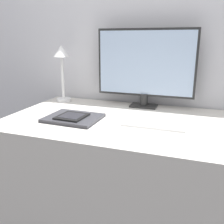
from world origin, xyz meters
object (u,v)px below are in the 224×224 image
Objects in this scene: ereader at (72,116)px; desk_lamp at (62,62)px; keyboard at (154,125)px; laptop at (73,118)px; monitor at (145,66)px.

desk_lamp is (-0.27, 0.38, 0.25)m from ereader.
keyboard is 1.07× the size of laptop.
monitor reaches higher than keyboard.
desk_lamp is at bearing -176.58° from monitor.
keyboard is (0.13, -0.37, -0.26)m from monitor.
ereader is 0.53m from desk_lamp.
desk_lamp is at bearing 126.26° from laptop.
keyboard is 0.82× the size of desk_lamp.
ereader reaches higher than laptop.
monitor is at bearing 53.57° from ereader.
laptop is 0.53m from desk_lamp.
monitor is 3.89× the size of ereader.
laptop is at bearing 91.25° from ereader.
monitor reaches higher than laptop.
ereader is at bearing -88.75° from laptop.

